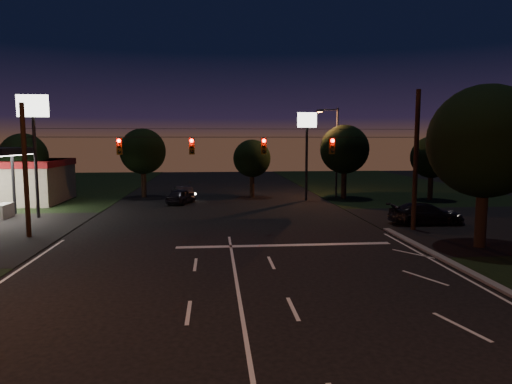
{
  "coord_description": "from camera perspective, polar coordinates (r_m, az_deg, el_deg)",
  "views": [
    {
      "loc": [
        -0.9,
        -13.09,
        5.85
      ],
      "look_at": [
        1.4,
        11.55,
        3.0
      ],
      "focal_mm": 32.0,
      "sensor_mm": 36.0,
      "label": 1
    }
  ],
  "objects": [
    {
      "name": "ground",
      "position": [
        14.37,
        -1.34,
        -17.46
      ],
      "size": [
        140.0,
        140.0,
        0.0
      ],
      "primitive_type": "plane",
      "color": "black",
      "rests_on": "ground"
    },
    {
      "name": "tree_far_a",
      "position": [
        46.49,
        -26.96,
        3.89
      ],
      "size": [
        4.2,
        4.2,
        6.42
      ],
      "color": "black",
      "rests_on": "ground"
    },
    {
      "name": "tree_far_e",
      "position": [
        47.13,
        21.06,
        4.02
      ],
      "size": [
        4.0,
        4.0,
        6.18
      ],
      "color": "black",
      "rests_on": "ground"
    },
    {
      "name": "pole_sign_left_near",
      "position": [
        37.47,
        -26.05,
        7.64
      ],
      "size": [
        2.2,
        0.3,
        9.1
      ],
      "color": "black",
      "rests_on": "ground"
    },
    {
      "name": "utility_pole_left",
      "position": [
        30.77,
        -26.48,
        -5.09
      ],
      "size": [
        0.28,
        0.28,
        8.0
      ],
      "primitive_type": "cylinder",
      "color": "black",
      "rests_on": "ground"
    },
    {
      "name": "utility_pole_right",
      "position": [
        31.46,
        19.04,
        -4.51
      ],
      "size": [
        0.3,
        0.3,
        9.0
      ],
      "primitive_type": "cylinder",
      "color": "black",
      "rests_on": "ground"
    },
    {
      "name": "tree_far_b",
      "position": [
        47.76,
        -13.92,
        4.89
      ],
      "size": [
        4.6,
        4.6,
        6.98
      ],
      "color": "black",
      "rests_on": "ground"
    },
    {
      "name": "signal_span",
      "position": [
        28.07,
        -3.52,
        5.85
      ],
      "size": [
        24.0,
        0.4,
        1.56
      ],
      "color": "black",
      "rests_on": "ground"
    },
    {
      "name": "car_oncoming_b",
      "position": [
        44.7,
        -9.2,
        -0.14
      ],
      "size": [
        2.59,
        4.44,
        1.38
      ],
      "primitive_type": "imported",
      "rotation": [
        0.0,
        0.0,
        3.43
      ],
      "color": "black",
      "rests_on": "ground"
    },
    {
      "name": "tree_far_c",
      "position": [
        46.4,
        -0.5,
        4.16
      ],
      "size": [
        3.8,
        3.8,
        5.86
      ],
      "color": "black",
      "rests_on": "ground"
    },
    {
      "name": "car_oncoming_a",
      "position": [
        42.34,
        -9.36,
        -0.54
      ],
      "size": [
        2.84,
        4.27,
        1.35
      ],
      "primitive_type": "imported",
      "rotation": [
        0.0,
        0.0,
        2.8
      ],
      "color": "black",
      "rests_on": "ground"
    },
    {
      "name": "street_light_right_far",
      "position": [
        46.7,
        9.77,
        5.73
      ],
      "size": [
        2.2,
        0.35,
        9.0
      ],
      "color": "black",
      "rests_on": "ground"
    },
    {
      "name": "pole_sign_right",
      "position": [
        44.0,
        6.38,
        7.04
      ],
      "size": [
        1.8,
        0.3,
        8.4
      ],
      "color": "black",
      "rests_on": "ground"
    },
    {
      "name": "car_cross",
      "position": [
        33.66,
        20.5,
        -2.58
      ],
      "size": [
        5.18,
        2.2,
        1.49
      ],
      "primitive_type": "imported",
      "rotation": [
        0.0,
        0.0,
        1.55
      ],
      "color": "black",
      "rests_on": "ground"
    },
    {
      "name": "stop_bar",
      "position": [
        25.58,
        3.6,
        -6.65
      ],
      "size": [
        12.0,
        0.5,
        0.01
      ],
      "primitive_type": "cube",
      "color": "silver",
      "rests_on": "ground"
    },
    {
      "name": "tree_far_d",
      "position": [
        46.08,
        10.99,
        5.18
      ],
      "size": [
        4.8,
        4.8,
        7.3
      ],
      "color": "black",
      "rests_on": "ground"
    },
    {
      "name": "tree_right_near",
      "position": [
        27.37,
        26.6,
        5.51
      ],
      "size": [
        6.0,
        6.0,
        8.76
      ],
      "color": "black",
      "rests_on": "ground"
    }
  ]
}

